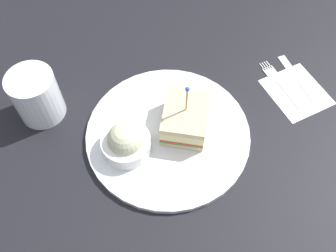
# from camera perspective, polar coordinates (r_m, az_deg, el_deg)

# --- Properties ---
(ground_plane) EXTENTS (1.17, 1.17, 0.02)m
(ground_plane) POSITION_cam_1_polar(r_m,az_deg,el_deg) (0.64, 0.00, -1.91)
(ground_plane) COLOR black
(plate) EXTENTS (0.28, 0.28, 0.01)m
(plate) POSITION_cam_1_polar(r_m,az_deg,el_deg) (0.63, 0.00, -1.22)
(plate) COLOR white
(plate) RESTS_ON ground_plane
(sandwich_half_center) EXTENTS (0.11, 0.10, 0.10)m
(sandwich_half_center) POSITION_cam_1_polar(r_m,az_deg,el_deg) (0.61, 2.67, 1.26)
(sandwich_half_center) COLOR beige
(sandwich_half_center) RESTS_ON plate
(coleslaw_bowl) EXTENTS (0.08, 0.08, 0.06)m
(coleslaw_bowl) POSITION_cam_1_polar(r_m,az_deg,el_deg) (0.60, -6.45, -2.42)
(coleslaw_bowl) COLOR white
(coleslaw_bowl) RESTS_ON plate
(drink_glass) EXTENTS (0.08, 0.08, 0.09)m
(drink_glass) POSITION_cam_1_polar(r_m,az_deg,el_deg) (0.67, -19.32, 4.08)
(drink_glass) COLOR beige
(drink_glass) RESTS_ON ground_plane
(napkin) EXTENTS (0.12, 0.12, 0.00)m
(napkin) POSITION_cam_1_polar(r_m,az_deg,el_deg) (0.73, 19.03, 4.96)
(napkin) COLOR white
(napkin) RESTS_ON ground_plane
(fork) EXTENTS (0.12, 0.03, 0.00)m
(fork) POSITION_cam_1_polar(r_m,az_deg,el_deg) (0.73, 16.24, 6.90)
(fork) COLOR silver
(fork) RESTS_ON ground_plane
(knife) EXTENTS (0.12, 0.02, 0.00)m
(knife) POSITION_cam_1_polar(r_m,az_deg,el_deg) (0.75, 18.86, 7.29)
(knife) COLOR silver
(knife) RESTS_ON ground_plane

